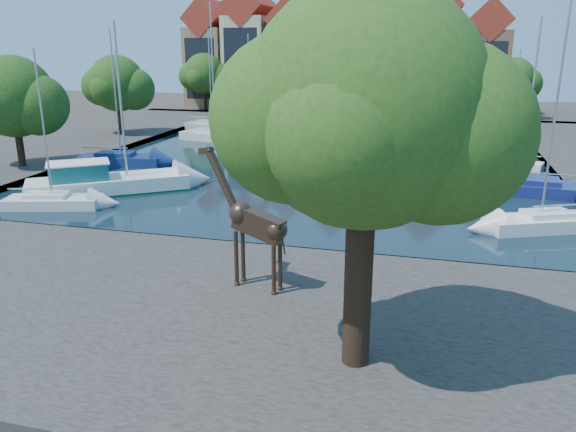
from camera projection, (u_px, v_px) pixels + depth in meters
name	position (u px, v px, depth m)	size (l,w,h in m)	color
ground	(225.00, 250.00, 26.85)	(160.00, 160.00, 0.00)	#38332B
water_basin	(323.00, 156.00, 49.03)	(38.00, 50.00, 0.08)	black
near_quay	(157.00, 309.00, 20.31)	(50.00, 14.00, 0.50)	#48443F
far_quay	(367.00, 112.00, 78.55)	(60.00, 16.00, 0.50)	#48443F
left_quay	(73.00, 141.00, 54.99)	(14.00, 52.00, 0.50)	#48443F
plane_tree	(369.00, 117.00, 14.42)	(8.32, 6.40, 10.62)	#332114
townhouse_west_end	(212.00, 58.00, 81.98)	(5.44, 9.18, 14.93)	#937350
townhouse_west_mid	(251.00, 52.00, 80.27)	(5.94, 9.18, 16.79)	beige
townhouse_west_inner	(295.00, 59.00, 78.97)	(6.43, 9.18, 15.15)	silver
townhouse_center	(341.00, 51.00, 77.10)	(5.44, 9.18, 16.93)	brown
townhouse_east_inner	(384.00, 56.00, 75.84)	(5.94, 9.18, 15.79)	tan
townhouse_east_mid	(434.00, 54.00, 74.16)	(6.43, 9.18, 16.65)	beige
townhouse_east_end	(485.00, 62.00, 72.89)	(5.44, 9.18, 14.43)	brown
far_tree_far_west	(205.00, 75.00, 77.27)	(7.28, 5.60, 7.68)	#332114
far_tree_west	(260.00, 77.00, 75.38)	(6.76, 5.20, 7.36)	#332114
far_tree_mid_west	(319.00, 76.00, 73.38)	(7.80, 6.00, 8.00)	#332114
far_tree_mid_east	(380.00, 78.00, 71.51)	(7.02, 5.40, 7.52)	#332114
far_tree_east	(445.00, 79.00, 69.55)	(7.54, 5.80, 7.84)	#332114
far_tree_far_east	(513.00, 81.00, 67.67)	(6.76, 5.20, 7.36)	#332114
side_tree_left_near	(15.00, 99.00, 41.35)	(7.80, 6.00, 8.20)	#332114
side_tree_left_far	(118.00, 85.00, 56.42)	(7.28, 5.60, 7.88)	#332114
giraffe_statue	(252.00, 222.00, 20.90)	(3.65, 1.32, 5.27)	#3A291D
motorsailer	(103.00, 180.00, 36.55)	(9.91, 8.25, 10.73)	white
sailboat_left_a	(53.00, 199.00, 33.38)	(5.81, 3.37, 9.13)	silver
sailboat_left_b	(121.00, 158.00, 45.12)	(6.92, 3.40, 10.43)	navy
sailboat_left_c	(215.00, 134.00, 56.25)	(7.53, 4.03, 13.14)	silver
sailboat_left_d	(212.00, 125.00, 63.07)	(6.21, 2.65, 10.81)	silver
sailboat_left_e	(250.00, 116.00, 70.56)	(5.04, 3.14, 10.48)	white
sailboat_right_a	(541.00, 219.00, 29.33)	(5.97, 4.05, 11.36)	white
sailboat_right_b	(521.00, 184.00, 36.62)	(8.39, 3.52, 10.93)	navy
sailboat_right_c	(508.00, 162.00, 43.77)	(5.36, 3.19, 8.94)	white
sailboat_right_d	(460.00, 126.00, 61.94)	(5.76, 3.83, 10.22)	white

